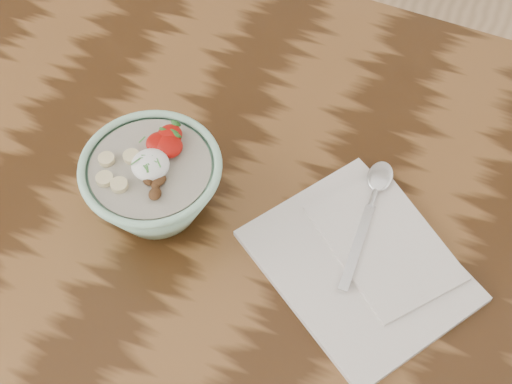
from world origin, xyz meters
The scene contains 4 objects.
table centered at (0.00, 0.00, 65.70)cm, with size 160.00×90.00×75.00cm.
breakfast_bowl centered at (-22.50, -4.29, 80.93)cm, with size 17.42×17.42×11.54cm.
napkin centered at (4.68, -1.28, 75.65)cm, with size 32.26×30.71×1.56cm.
spoon centered at (2.81, 7.87, 76.99)cm, with size 3.65×20.08×1.05cm.
Camera 1 is at (9.09, -45.12, 153.69)cm, focal length 50.00 mm.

